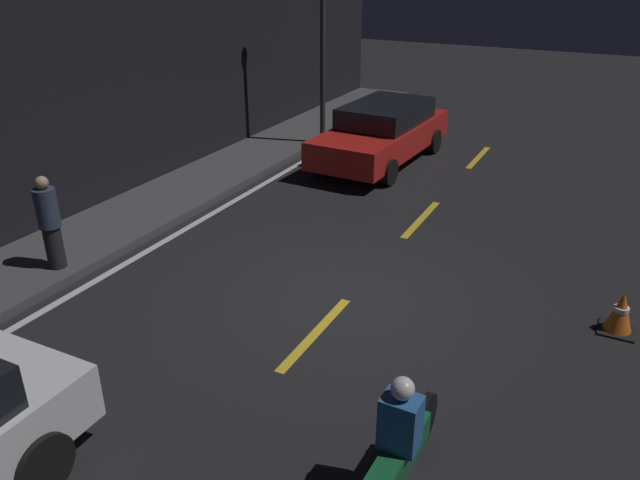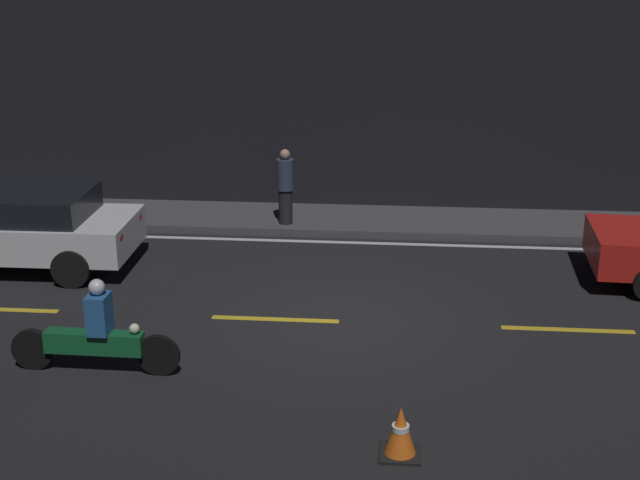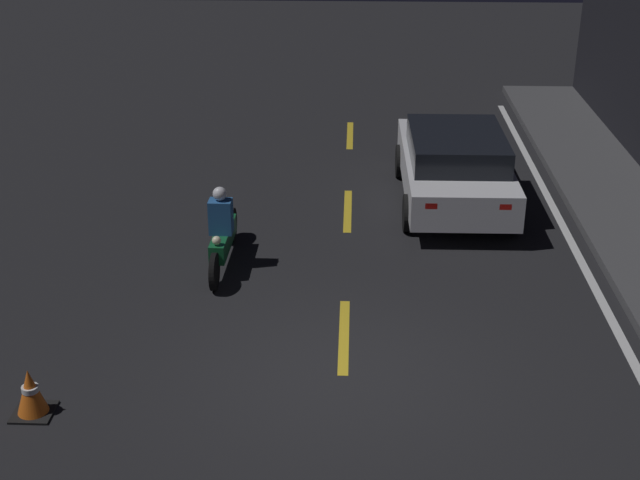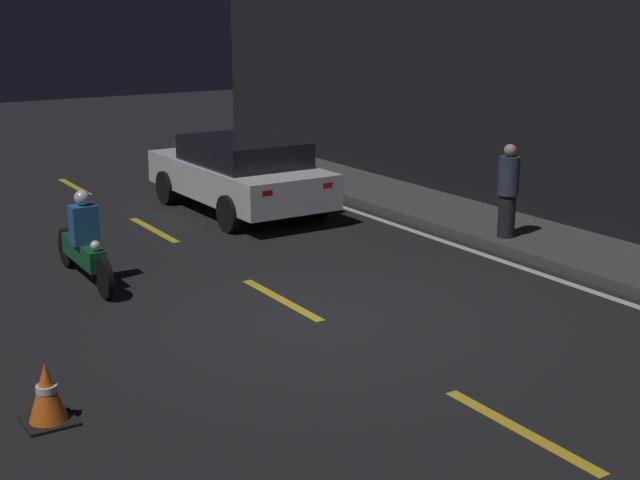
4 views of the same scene
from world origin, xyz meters
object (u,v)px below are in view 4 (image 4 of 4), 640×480
object	(u,v)px
traffic_cone_near	(47,394)
pedestrian	(508,191)
motorcycle	(84,245)
sedan_white	(240,172)

from	to	relation	value
traffic_cone_near	pedestrian	size ratio (longest dim) A/B	0.40
pedestrian	traffic_cone_near	bearing A→B (deg)	-73.99
motorcycle	sedan_white	bearing A→B (deg)	126.00
motorcycle	traffic_cone_near	xyz separation A→B (m)	(4.15, -1.72, -0.25)
motorcycle	pedestrian	size ratio (longest dim) A/B	1.54
sedan_white	motorcycle	world-z (taller)	sedan_white
motorcycle	pedestrian	xyz separation A→B (m)	(1.81, 6.46, 0.39)
sedan_white	motorcycle	size ratio (longest dim) A/B	1.85
sedan_white	traffic_cone_near	size ratio (longest dim) A/B	7.19
traffic_cone_near	pedestrian	bearing A→B (deg)	106.01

